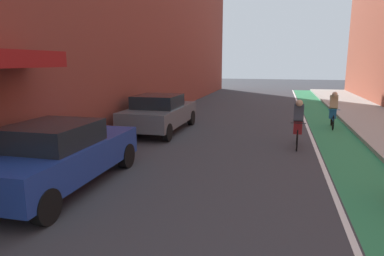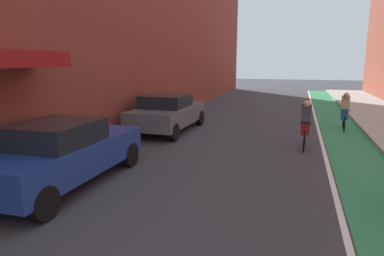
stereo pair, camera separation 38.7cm
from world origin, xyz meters
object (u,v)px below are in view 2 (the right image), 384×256
(cyclist_far, at_px, (345,111))
(parked_sedan_blue, at_px, (62,152))
(cyclist_trailing, at_px, (306,123))
(parked_sedan_gray, at_px, (168,112))

(cyclist_far, bearing_deg, parked_sedan_blue, -127.54)
(cyclist_trailing, relative_size, cyclist_far, 1.04)
(cyclist_trailing, bearing_deg, parked_sedan_gray, 166.69)
(cyclist_trailing, distance_m, cyclist_far, 4.21)
(parked_sedan_blue, distance_m, cyclist_trailing, 7.56)
(cyclist_trailing, bearing_deg, parked_sedan_blue, -135.64)
(parked_sedan_blue, distance_m, parked_sedan_gray, 6.56)
(parked_sedan_gray, distance_m, cyclist_far, 7.50)
(parked_sedan_gray, bearing_deg, cyclist_far, 20.24)
(parked_sedan_blue, relative_size, cyclist_far, 2.68)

